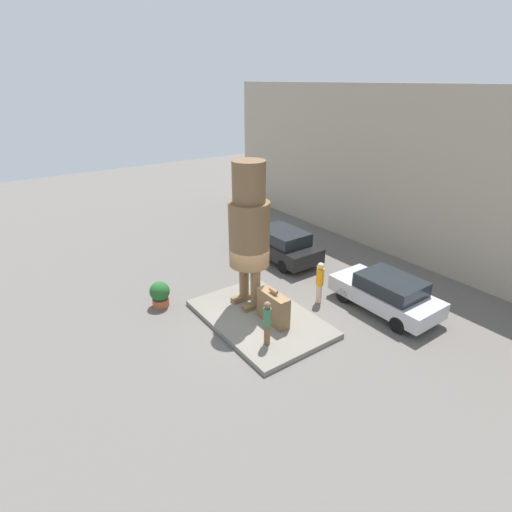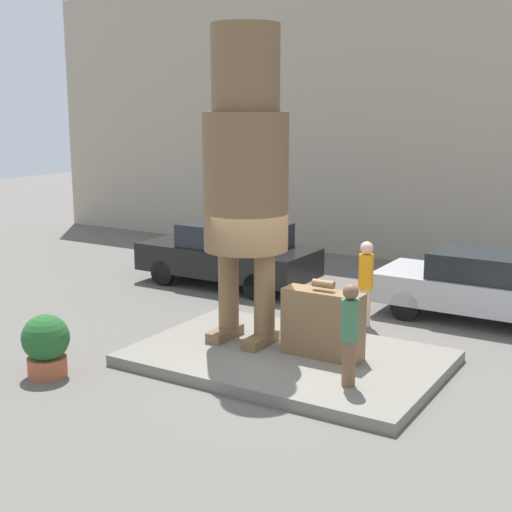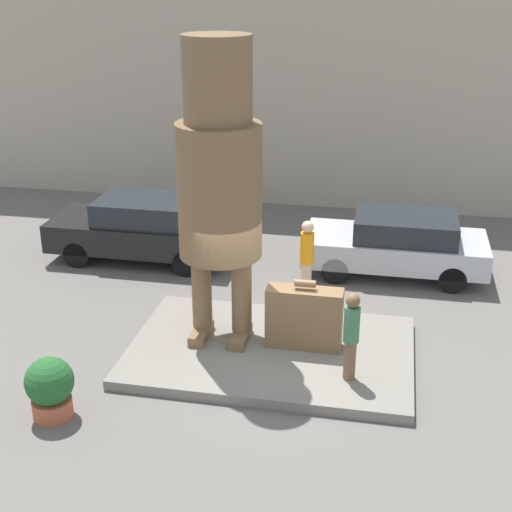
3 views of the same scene
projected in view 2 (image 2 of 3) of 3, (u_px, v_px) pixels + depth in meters
The scene contains 10 objects.
ground_plane at pixel (287, 363), 12.17m from camera, with size 60.00×60.00×0.00m, color #605B56.
pedestal at pixel (287, 358), 12.15m from camera, with size 5.13×3.39×0.19m.
building_backdrop at pixel (454, 119), 19.00m from camera, with size 28.00×0.60×7.94m.
statue_figure at pixel (246, 162), 12.16m from camera, with size 1.48×1.48×5.45m.
giant_suitcase at pixel (323, 323), 11.86m from camera, with size 1.37×0.44×1.32m.
tourist at pixel (350, 331), 10.55m from camera, with size 0.27×0.27×1.57m.
parked_car_black at pixel (230, 253), 17.33m from camera, with size 4.34×1.86×1.54m.
parked_car_silver at pixel (483, 284), 14.50m from camera, with size 4.12×1.85×1.43m.
planter_pot at pixel (46, 344), 11.50m from camera, with size 0.77×0.77×1.03m.
worker_hivis at pixel (366, 280), 14.06m from camera, with size 0.29×0.29×1.72m.
Camera 2 is at (5.54, -10.13, 4.31)m, focal length 50.00 mm.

